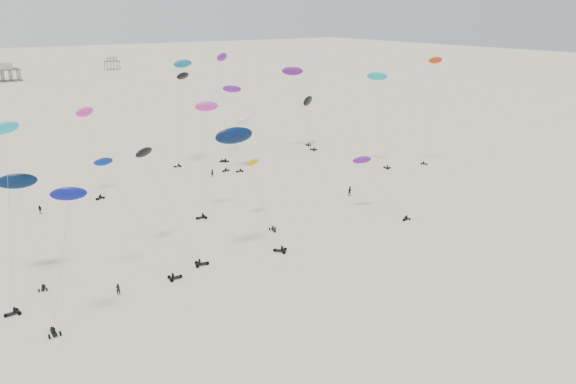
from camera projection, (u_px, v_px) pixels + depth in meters
ground_plane at (100, 125)px, 185.51m from camera, size 900.00×900.00×0.00m
pavilion_small at (112, 64)px, 358.41m from camera, size 9.00×7.00×8.00m
rig_0 at (433, 81)px, 134.66m from camera, size 5.93×3.86×25.89m
rig_1 at (64, 238)px, 65.21m from camera, size 7.07×4.90×17.08m
rig_2 at (205, 136)px, 102.53m from camera, size 7.70×6.88×20.60m
rig_3 at (260, 187)px, 99.99m from camera, size 4.02×11.53×13.00m
rig_4 at (188, 76)px, 135.41m from camera, size 10.07×9.06×25.56m
rig_6 at (223, 72)px, 142.08m from camera, size 8.00×12.03×26.51m
rig_7 at (165, 193)px, 86.17m from camera, size 6.12×15.82×19.09m
rig_8 at (378, 88)px, 134.79m from camera, size 5.13×10.78×22.46m
rig_9 at (372, 174)px, 104.69m from camera, size 5.22×12.16×13.14m
rig_10 at (7, 176)px, 72.56m from camera, size 6.86×12.81×23.31m
rig_11 at (145, 229)px, 78.84m from camera, size 8.27×10.32×18.30m
rig_12 at (182, 92)px, 133.77m from camera, size 6.99×4.97×22.52m
rig_13 at (241, 128)px, 134.91m from camera, size 10.66×5.96×12.66m
rig_15 at (308, 104)px, 154.70m from camera, size 6.46×5.63×14.01m
rig_16 at (19, 192)px, 77.82m from camera, size 5.76×10.10×15.42m
rig_17 at (233, 103)px, 129.53m from camera, size 4.65×6.43×20.14m
rig_18 at (240, 151)px, 85.21m from camera, size 9.02×8.30×19.75m
rig_19 at (88, 130)px, 113.00m from camera, size 4.74×9.08×17.85m
rig_20 at (295, 81)px, 150.90m from camera, size 5.88×11.23×22.13m
spectator_0 at (119, 295)px, 75.14m from camera, size 0.81×0.66×1.94m
spectator_1 at (350, 195)px, 115.31m from camera, size 1.20×0.79×2.32m
spectator_2 at (41, 214)px, 104.98m from camera, size 1.33×1.12×1.98m
spectator_3 at (212, 177)px, 128.35m from camera, size 0.76×0.53×2.06m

